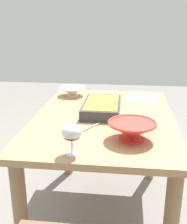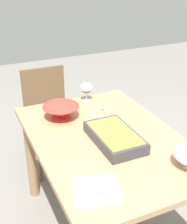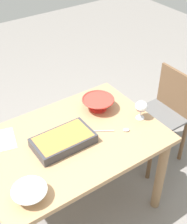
{
  "view_description": "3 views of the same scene",
  "coord_description": "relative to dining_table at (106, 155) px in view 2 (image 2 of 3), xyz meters",
  "views": [
    {
      "loc": [
        1.63,
        0.13,
        1.32
      ],
      "look_at": [
        0.23,
        -0.04,
        0.84
      ],
      "focal_mm": 45.53,
      "sensor_mm": 36.0,
      "label": 1
    },
    {
      "loc": [
        -1.39,
        0.71,
        1.7
      ],
      "look_at": [
        0.27,
        -0.04,
        0.78
      ],
      "focal_mm": 49.62,
      "sensor_mm": 36.0,
      "label": 2
    },
    {
      "loc": [
        -0.75,
        -1.34,
        2.15
      ],
      "look_at": [
        0.22,
        0.05,
        0.84
      ],
      "focal_mm": 50.22,
      "sensor_mm": 36.0,
      "label": 3
    }
  ],
  "objects": [
    {
      "name": "dining_table",
      "position": [
        0.0,
        0.0,
        0.0
      ],
      "size": [
        1.23,
        0.84,
        0.74
      ],
      "color": "tan",
      "rests_on": "ground_plane"
    },
    {
      "name": "chair",
      "position": [
        0.97,
        0.08,
        -0.14
      ],
      "size": [
        0.44,
        0.4,
        0.85
      ],
      "color": "#595959",
      "rests_on": "ground_plane"
    },
    {
      "name": "wine_glass",
      "position": [
        0.53,
        -0.1,
        0.22
      ],
      "size": [
        0.09,
        0.09,
        0.14
      ],
      "color": "white",
      "rests_on": "dining_table"
    },
    {
      "name": "casserole_dish",
      "position": [
        -0.06,
        -0.02,
        0.16
      ],
      "size": [
        0.39,
        0.22,
        0.07
      ],
      "color": "#38383D",
      "rests_on": "dining_table"
    },
    {
      "name": "mixing_bowl",
      "position": [
        0.34,
        0.16,
        0.18
      ],
      "size": [
        0.24,
        0.24,
        0.09
      ],
      "color": "red",
      "rests_on": "dining_table"
    },
    {
      "name": "serving_spoon",
      "position": [
        0.3,
        -0.12,
        0.13
      ],
      "size": [
        0.24,
        0.16,
        0.01
      ],
      "color": "silver",
      "rests_on": "dining_table"
    },
    {
      "name": "napkin",
      "position": [
        -0.4,
        0.25,
        0.13
      ],
      "size": [
        0.25,
        0.26,
        0.0
      ],
      "primitive_type": "cube",
      "rotation": [
        0.0,
        0.0,
        -0.25
      ],
      "color": "#B2CCB7",
      "rests_on": "dining_table"
    }
  ]
}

